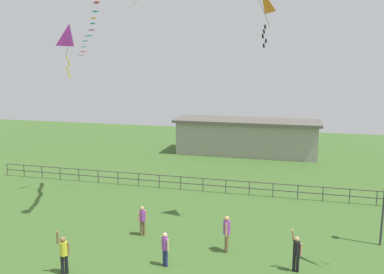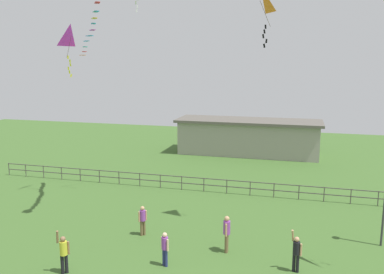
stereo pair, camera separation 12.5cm
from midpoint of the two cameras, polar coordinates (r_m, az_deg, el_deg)
The scene contains 9 objects.
person_0 at distance 17.64m, azimuth -4.04°, elevation -15.23°, with size 0.40×0.28×1.50m.
person_1 at distance 17.78m, azimuth -17.88°, elevation -15.23°, with size 0.46×0.39×1.89m.
person_2 at distance 17.69m, azimuth 14.34°, elevation -15.34°, with size 0.46×0.36×1.80m.
person_3 at distance 20.56m, azimuth -7.21°, elevation -11.39°, with size 0.34×0.36×1.52m.
person_4 at distance 18.79m, azimuth 4.73°, elevation -13.15°, with size 0.32×0.52×1.72m.
kite_0 at distance 25.75m, azimuth -17.01°, elevation 13.33°, with size 0.84×1.12×3.12m.
kite_3 at distance 20.12m, azimuth 9.38°, elevation 18.19°, with size 0.97×0.98×2.75m.
waterfront_railing at distance 26.63m, azimuth 6.30°, elevation -6.78°, with size 36.01×0.06×0.95m.
pavilion_building at distance 38.08m, azimuth 7.63°, elevation 0.05°, with size 13.31×4.32×3.25m.
Camera 1 is at (3.19, -11.20, 8.53)m, focal length 37.74 mm.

